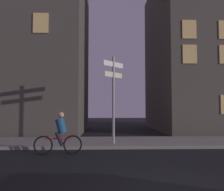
% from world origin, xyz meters
% --- Properties ---
extents(sidewalk_kerb, '(40.00, 3.45, 0.14)m').
position_xyz_m(sidewalk_kerb, '(0.00, 7.12, 0.07)').
color(sidewalk_kerb, gray).
rests_on(sidewalk_kerb, ground_plane).
extents(signpost, '(0.96, 0.96, 4.03)m').
position_xyz_m(signpost, '(-0.97, 6.17, 2.49)').
color(signpost, gray).
rests_on(signpost, sidewalk_kerb).
extents(cyclist, '(1.81, 0.37, 1.61)m').
position_xyz_m(cyclist, '(-3.10, 4.38, 0.75)').
color(cyclist, black).
rests_on(cyclist, ground_plane).
extents(building_right_block, '(11.74, 9.50, 12.53)m').
position_xyz_m(building_right_block, '(8.67, 14.46, 6.27)').
color(building_right_block, '#4C443D').
rests_on(building_right_block, ground_plane).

